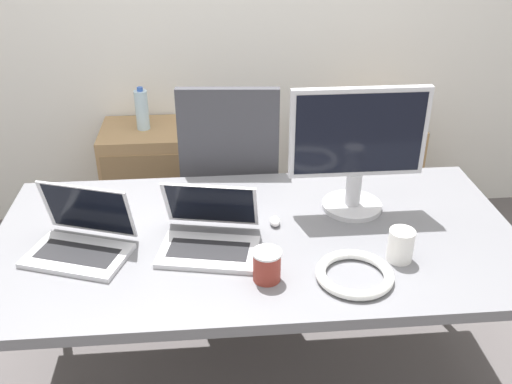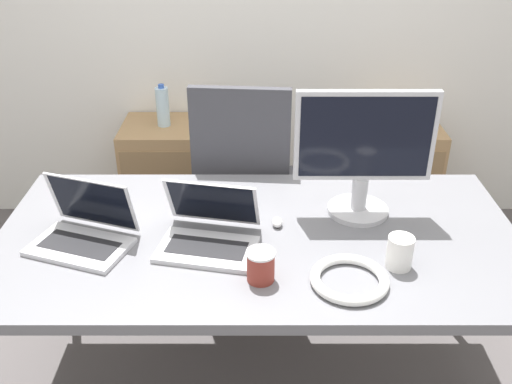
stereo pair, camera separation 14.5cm
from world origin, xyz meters
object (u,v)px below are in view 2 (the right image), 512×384
water_bottle (161,107)px  coffee_cup_white (398,252)px  mouse (275,222)px  office_chair (243,206)px  cabinet_left (167,179)px  coffee_cup_brown (259,266)px  cable_coil (348,279)px  cabinet_right (389,178)px  laptop_right (82,232)px  monitor (361,152)px  laptop_left (207,233)px

water_bottle → coffee_cup_white: (0.98, -1.42, 0.02)m
water_bottle → mouse: size_ratio=4.09×
coffee_cup_white → office_chair: bearing=119.1°
mouse → coffee_cup_white: (0.39, -0.25, 0.04)m
office_chair → mouse: bearing=-79.2°
office_chair → cabinet_left: 0.66m
water_bottle → coffee_cup_brown: size_ratio=2.21×
office_chair → cable_coil: 1.14m
cable_coil → cabinet_right: bearing=71.8°
cabinet_left → laptop_right: size_ratio=1.72×
laptop_right → office_chair: bearing=55.5°
laptop_right → coffee_cup_brown: (0.62, -0.21, 0.01)m
monitor → coffee_cup_white: size_ratio=4.46×
water_bottle → cabinet_left: bearing=-90.0°
water_bottle → laptop_right: size_ratio=0.61×
cabinet_left → cable_coil: bearing=-61.8°
water_bottle → monitor: 1.42m
cabinet_right → coffee_cup_brown: (-0.78, -1.49, 0.46)m
cabinet_right → laptop_left: 1.66m
cabinet_left → coffee_cup_brown: bearing=-70.5°
cabinet_left → monitor: monitor is taller
laptop_left → mouse: size_ratio=6.43×
cabinet_left → mouse: mouse is taller
water_bottle → coffee_cup_white: size_ratio=2.07×
water_bottle → office_chair: bearing=-46.0°
laptop_left → cabinet_left: bearing=105.1°
water_bottle → laptop_right: bearing=-94.2°
laptop_left → coffee_cup_white: 0.65m
laptop_left → office_chair: bearing=82.2°
coffee_cup_white → cable_coil: bearing=-152.8°
cabinet_right → cabinet_left: bearing=180.0°
laptop_right → mouse: 0.69m
water_bottle → mouse: bearing=-63.1°
coffee_cup_white → mouse: bearing=147.3°
cabinet_left → water_bottle: 0.44m
cabinet_right → coffee_cup_white: (-0.32, -1.42, 0.46)m
office_chair → coffee_cup_white: 1.14m
office_chair → monitor: (0.45, -0.59, 0.57)m
mouse → office_chair: bearing=100.8°
cabinet_right → mouse: (-0.71, -1.16, 0.42)m
cabinet_right → laptop_left: laptop_left is taller
cabinet_right → cable_coil: (-0.49, -1.51, 0.42)m
cabinet_left → monitor: bearing=-49.6°
monitor → cabinet_left: bearing=130.4°
mouse → coffee_cup_brown: 0.33m
cabinet_right → cable_coil: size_ratio=2.65×
laptop_right → monitor: 1.04m
water_bottle → laptop_left: bearing=-74.9°
monitor → laptop_left: bearing=-158.6°
cabinet_left → water_bottle: bearing=90.0°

